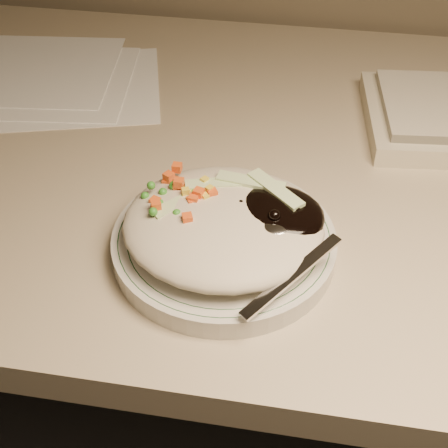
# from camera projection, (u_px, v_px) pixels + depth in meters

# --- Properties ---
(desk) EXTENTS (1.40, 0.70, 0.74)m
(desk) POSITION_uv_depth(u_px,v_px,m) (282.00, 267.00, 0.88)
(desk) COLOR tan
(desk) RESTS_ON ground
(plate) EXTENTS (0.22, 0.22, 0.02)m
(plate) POSITION_uv_depth(u_px,v_px,m) (224.00, 244.00, 0.61)
(plate) COLOR beige
(plate) RESTS_ON desk
(plate_rim) EXTENTS (0.21, 0.21, 0.00)m
(plate_rim) POSITION_uv_depth(u_px,v_px,m) (224.00, 236.00, 0.61)
(plate_rim) COLOR #144723
(plate_rim) RESTS_ON plate
(meal) EXTENTS (0.21, 0.19, 0.05)m
(meal) POSITION_uv_depth(u_px,v_px,m) (228.00, 221.00, 0.59)
(meal) COLOR #B9B096
(meal) RESTS_ON plate
(papers) EXTENTS (0.41, 0.30, 0.00)m
(papers) POSITION_uv_depth(u_px,v_px,m) (27.00, 79.00, 0.88)
(papers) COLOR white
(papers) RESTS_ON desk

